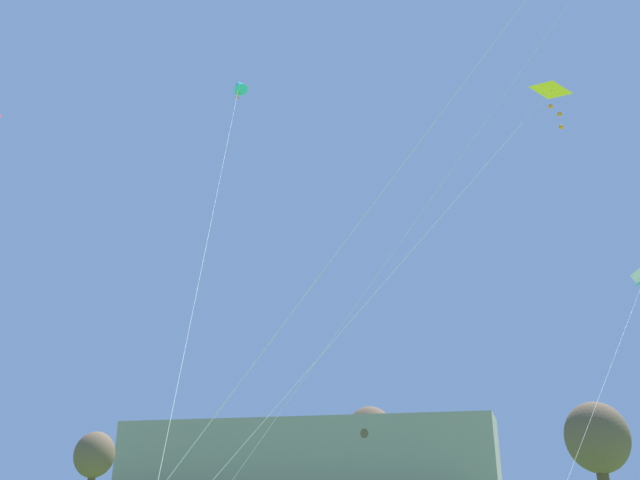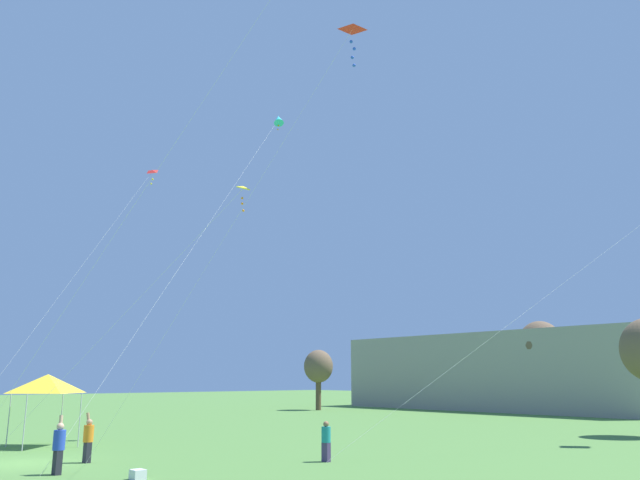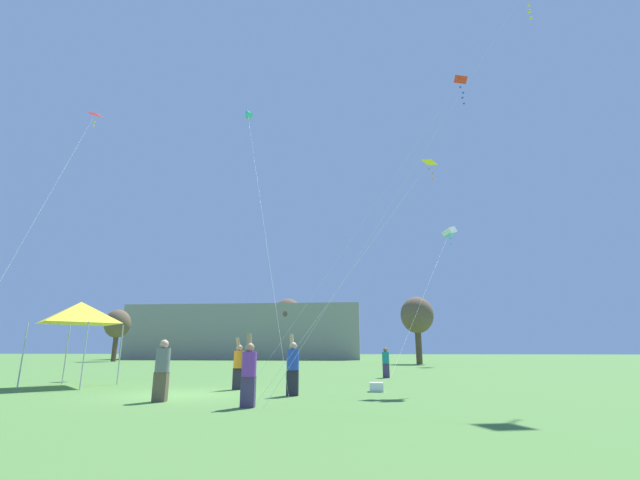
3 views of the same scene
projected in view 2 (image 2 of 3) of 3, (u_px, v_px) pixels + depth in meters
name	position (u px, v px, depth m)	size (l,w,h in m)	color
ground_plane	(23.00, 463.00, 24.73)	(220.00, 220.00, 0.00)	#4C7A38
distant_building	(494.00, 372.00, 66.13)	(34.69, 8.62, 7.89)	gray
tree_near_right	(541.00, 347.00, 60.18)	(4.33, 4.33, 8.73)	brown
tree_far_left	(590.00, 352.00, 56.50)	(3.93, 3.93, 7.93)	brown
tree_far_centre	(318.00, 367.00, 66.57)	(3.10, 3.10, 6.27)	brown
festival_tent	(47.00, 384.00, 31.25)	(2.86, 2.86, 3.50)	#B7B7BC
cooler_box	(138.00, 475.00, 20.81)	(0.49, 0.42, 0.32)	white
person_teal_shirt	(326.00, 440.00, 25.36)	(0.38, 0.38, 1.59)	#473860
person_orange_shirt	(88.00, 438.00, 25.10)	(0.40, 0.40, 1.95)	#282833
person_blue_shirt	(59.00, 446.00, 22.01)	(0.41, 0.41, 2.02)	#282833
kite_cyan_diamond_1	(278.00, 120.00, 39.42)	(6.51, 15.09, 19.83)	silver
kite_red_delta_3	(350.00, 35.00, 23.54)	(10.75, 5.42, 16.33)	silver
kite_red_delta_4	(151.00, 173.00, 44.02)	(4.62, 12.01, 18.02)	silver
kite_yellow_delta_5	(239.00, 194.00, 22.08)	(6.67, 6.60, 10.07)	silver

